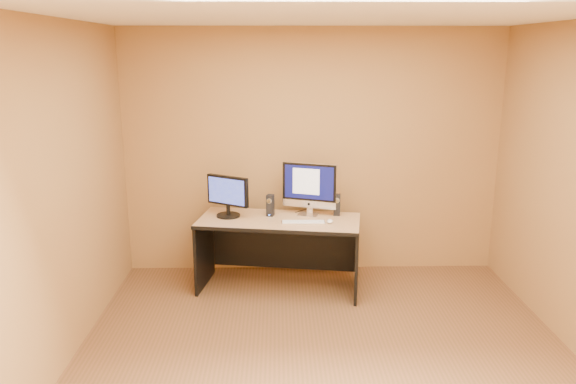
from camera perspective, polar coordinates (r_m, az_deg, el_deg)
name	(u,v)px	position (r m, az deg, el deg)	size (l,w,h in m)	color
floor	(326,364)	(4.56, 3.90, -17.00)	(4.00, 4.00, 0.00)	brown
walls	(329,202)	(4.04, 4.21, -1.05)	(4.00, 4.00, 2.60)	olive
ceiling	(333,13)	(3.91, 4.57, 17.66)	(4.00, 4.00, 0.00)	white
desk	(279,254)	(5.68, -0.91, -6.34)	(1.59, 0.69, 0.73)	tan
imac	(309,189)	(5.64, 2.12, 0.32)	(0.57, 0.21, 0.55)	silver
second_monitor	(228,196)	(5.63, -6.13, -0.45)	(0.48, 0.24, 0.42)	black
speaker_left	(270,205)	(5.65, -1.81, -1.36)	(0.07, 0.07, 0.22)	black
speaker_right	(337,205)	(5.69, 5.00, -1.30)	(0.07, 0.07, 0.22)	black
keyboard	(303,222)	(5.44, 1.56, -3.08)	(0.43, 0.12, 0.02)	silver
mouse	(330,221)	(5.46, 4.28, -2.97)	(0.06, 0.10, 0.04)	white
cable_a	(310,210)	(5.87, 2.27, -1.86)	(0.01, 0.01, 0.22)	black
cable_b	(301,211)	(5.85, 1.35, -1.90)	(0.01, 0.01, 0.18)	black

